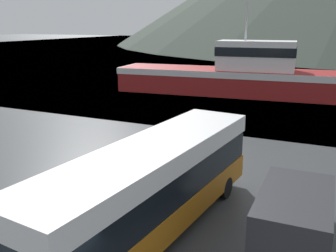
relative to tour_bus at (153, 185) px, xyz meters
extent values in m
plane|color=#3D5160|center=(0.12, 132.67, -1.80)|extent=(240.00, 240.00, 0.00)
cube|color=#B26614|center=(0.00, -0.01, -0.87)|extent=(3.66, 11.17, 0.96)
cube|color=black|center=(0.00, -0.01, 0.16)|extent=(3.59, 10.94, 1.10)
cube|color=white|center=(0.00, -0.01, 1.05)|extent=(3.66, 11.17, 0.69)
cube|color=black|center=(0.61, 5.45, -0.03)|extent=(2.16, 0.30, 1.49)
cylinder|color=black|center=(-0.65, 3.92, -1.35)|extent=(0.40, 0.93, 0.90)
cylinder|color=black|center=(1.50, 3.68, -1.35)|extent=(0.40, 0.93, 0.90)
cube|color=#2D2D33|center=(4.53, 0.17, -0.48)|extent=(2.07, 3.80, 1.95)
cube|color=#2D2D33|center=(4.50, 2.87, -0.92)|extent=(2.05, 1.64, 1.07)
cube|color=black|center=(4.51, 2.08, -0.04)|extent=(1.72, 0.08, 0.68)
cylinder|color=black|center=(3.60, 2.65, -1.45)|extent=(0.23, 0.70, 0.70)
cylinder|color=black|center=(5.41, 2.67, -1.45)|extent=(0.23, 0.70, 0.70)
cube|color=maroon|center=(-4.61, 27.23, -0.55)|extent=(23.67, 7.20, 2.51)
cube|color=white|center=(-4.61, 27.23, 0.39)|extent=(23.91, 7.27, 0.63)
cube|color=white|center=(-2.29, 27.44, 2.15)|extent=(7.75, 4.24, 2.89)
cube|color=black|center=(-2.29, 27.44, 2.58)|extent=(7.91, 4.35, 0.87)
cylinder|color=#B2B2B7|center=(-3.40, 27.34, 6.91)|extent=(0.20, 0.20, 6.63)
cube|color=#287F3D|center=(-4.10, 0.72, -1.30)|extent=(1.40, 1.37, 1.00)
cube|color=#226C34|center=(-4.10, 0.72, -0.75)|extent=(1.54, 1.51, 0.11)
cylinder|color=#B29919|center=(-1.70, 11.66, -1.50)|extent=(0.40, 0.40, 0.61)
sphere|color=#B29919|center=(-1.70, 11.66, -1.07)|extent=(0.46, 0.46, 0.46)
camera|label=1|loc=(5.22, -10.32, 5.20)|focal=40.00mm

